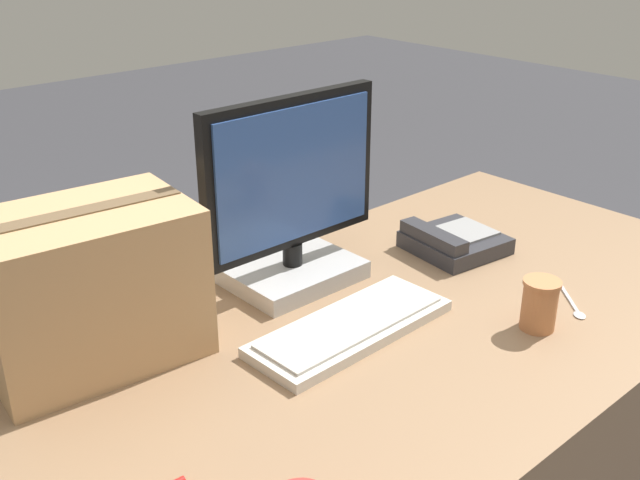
# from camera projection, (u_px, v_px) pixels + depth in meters

# --- Properties ---
(office_desk) EXTENTS (1.80, 0.90, 0.74)m
(office_desk) POSITION_uv_depth(u_px,v_px,m) (381.00, 463.00, 1.67)
(office_desk) COLOR #8C6B4C
(office_desk) RESTS_ON ground_plane
(monitor) EXTENTS (0.45, 0.21, 0.42)m
(monitor) POSITION_uv_depth(u_px,v_px,m) (292.00, 208.00, 1.61)
(monitor) COLOR #B7B7B7
(monitor) RESTS_ON office_desk
(keyboard) EXTENTS (0.44, 0.18, 0.03)m
(keyboard) POSITION_uv_depth(u_px,v_px,m) (351.00, 327.00, 1.47)
(keyboard) COLOR beige
(keyboard) RESTS_ON office_desk
(desk_phone) EXTENTS (0.23, 0.22, 0.07)m
(desk_phone) POSITION_uv_depth(u_px,v_px,m) (453.00, 241.00, 1.82)
(desk_phone) COLOR #2D2D33
(desk_phone) RESTS_ON office_desk
(paper_cup_right) EXTENTS (0.08, 0.08, 0.11)m
(paper_cup_right) POSITION_uv_depth(u_px,v_px,m) (540.00, 304.00, 1.47)
(paper_cup_right) COLOR #BC7547
(paper_cup_right) RESTS_ON office_desk
(spoon) EXTENTS (0.12, 0.13, 0.00)m
(spoon) POSITION_uv_depth(u_px,v_px,m) (574.00, 307.00, 1.57)
(spoon) COLOR silver
(spoon) RESTS_ON office_desk
(cardboard_box) EXTENTS (0.40, 0.29, 0.29)m
(cardboard_box) POSITION_uv_depth(u_px,v_px,m) (89.00, 286.00, 1.35)
(cardboard_box) COLOR tan
(cardboard_box) RESTS_ON office_desk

